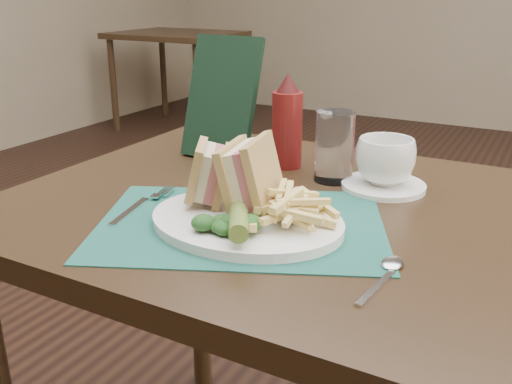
# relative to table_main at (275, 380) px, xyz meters

# --- Properties ---
(wall_back) EXTENTS (6.00, 0.00, 6.00)m
(wall_back) POSITION_rel_table_main_xyz_m (0.00, 4.00, -0.38)
(wall_back) COLOR gray
(wall_back) RESTS_ON ground
(table_main) EXTENTS (0.90, 0.75, 0.75)m
(table_main) POSITION_rel_table_main_xyz_m (0.00, 0.00, 0.00)
(table_main) COLOR black
(table_main) RESTS_ON ground
(table_bg_left) EXTENTS (0.90, 0.75, 0.75)m
(table_bg_left) POSITION_rel_table_main_xyz_m (-2.28, 2.84, 0.00)
(table_bg_left) COLOR black
(table_bg_left) RESTS_ON ground
(placemat) EXTENTS (0.52, 0.46, 0.00)m
(placemat) POSITION_rel_table_main_xyz_m (-0.00, -0.13, 0.38)
(placemat) COLOR #184F44
(placemat) RESTS_ON table_main
(plate) EXTENTS (0.31, 0.25, 0.01)m
(plate) POSITION_rel_table_main_xyz_m (0.01, -0.13, 0.38)
(plate) COLOR white
(plate) RESTS_ON placemat
(sandwich_half_a) EXTENTS (0.11, 0.12, 0.10)m
(sandwich_half_a) POSITION_rel_table_main_xyz_m (-0.09, -0.11, 0.44)
(sandwich_half_a) COLOR tan
(sandwich_half_a) RESTS_ON plate
(sandwich_half_b) EXTENTS (0.10, 0.13, 0.12)m
(sandwich_half_b) POSITION_rel_table_main_xyz_m (-0.02, -0.11, 0.45)
(sandwich_half_b) COLOR tan
(sandwich_half_b) RESTS_ON plate
(kale_garnish) EXTENTS (0.11, 0.08, 0.03)m
(kale_garnish) POSITION_rel_table_main_xyz_m (0.02, -0.19, 0.41)
(kale_garnish) COLOR #163C16
(kale_garnish) RESTS_ON plate
(pickle_spear) EXTENTS (0.08, 0.12, 0.03)m
(pickle_spear) POSITION_rel_table_main_xyz_m (0.03, -0.19, 0.41)
(pickle_spear) COLOR #5A742C
(pickle_spear) RESTS_ON plate
(fries_pile) EXTENTS (0.18, 0.20, 0.05)m
(fries_pile) POSITION_rel_table_main_xyz_m (0.08, -0.11, 0.42)
(fries_pile) COLOR #E1C670
(fries_pile) RESTS_ON plate
(fork) EXTENTS (0.07, 0.17, 0.01)m
(fork) POSITION_rel_table_main_xyz_m (-0.18, -0.14, 0.38)
(fork) COLOR silver
(fork) RESTS_ON placemat
(spoon) EXTENTS (0.05, 0.15, 0.01)m
(spoon) POSITION_rel_table_main_xyz_m (0.24, -0.19, 0.38)
(spoon) COLOR silver
(spoon) RESTS_ON table_main
(saucer) EXTENTS (0.17, 0.17, 0.01)m
(saucer) POSITION_rel_table_main_xyz_m (0.14, 0.14, 0.38)
(saucer) COLOR white
(saucer) RESTS_ON table_main
(coffee_cup) EXTENTS (0.14, 0.14, 0.08)m
(coffee_cup) POSITION_rel_table_main_xyz_m (0.14, 0.14, 0.43)
(coffee_cup) COLOR white
(coffee_cup) RESTS_ON saucer
(drinking_glass) EXTENTS (0.08, 0.08, 0.13)m
(drinking_glass) POSITION_rel_table_main_xyz_m (0.05, 0.14, 0.44)
(drinking_glass) COLOR white
(drinking_glass) RESTS_ON table_main
(ketchup_bottle) EXTENTS (0.07, 0.07, 0.19)m
(ketchup_bottle) POSITION_rel_table_main_xyz_m (-0.07, 0.18, 0.47)
(ketchup_bottle) COLOR #5E1010
(ketchup_bottle) RESTS_ON table_main
(check_presenter) EXTENTS (0.16, 0.10, 0.25)m
(check_presenter) POSITION_rel_table_main_xyz_m (-0.22, 0.18, 0.50)
(check_presenter) COLOR black
(check_presenter) RESTS_ON table_main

